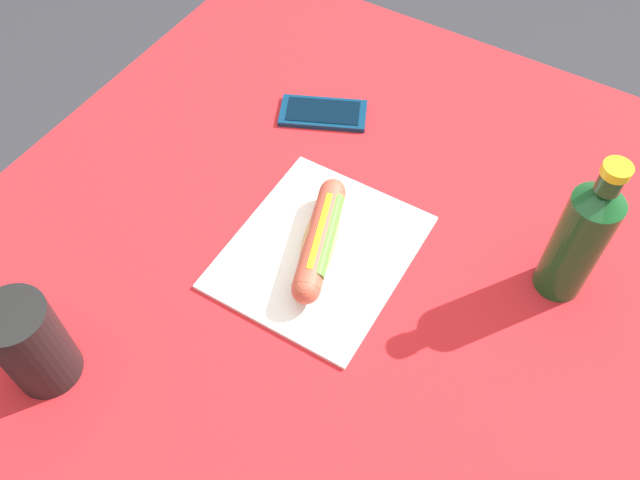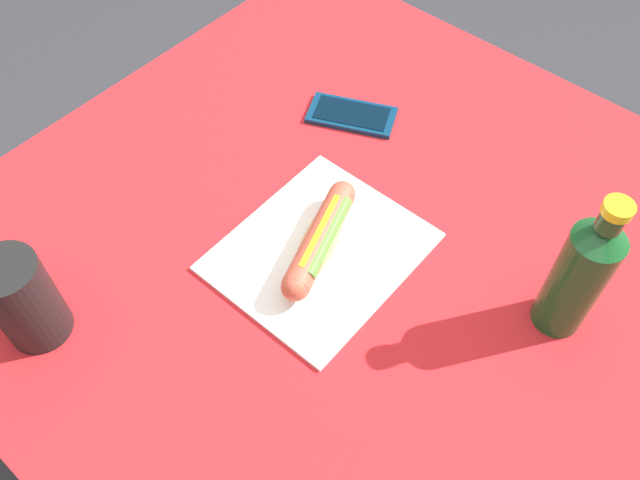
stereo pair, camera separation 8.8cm
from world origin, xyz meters
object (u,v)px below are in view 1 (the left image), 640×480
(hot_dog, at_px, (321,239))
(cell_phone, at_px, (323,113))
(soda_bottle, at_px, (580,238))
(drinking_cup, at_px, (31,344))

(hot_dog, height_order, cell_phone, hot_dog)
(hot_dog, relative_size, soda_bottle, 0.85)
(hot_dog, distance_m, soda_bottle, 0.33)
(drinking_cup, bearing_deg, cell_phone, 174.34)
(hot_dog, distance_m, cell_phone, 0.28)
(cell_phone, xyz_separation_m, drinking_cup, (0.56, -0.06, 0.06))
(soda_bottle, bearing_deg, hot_dog, -67.57)
(cell_phone, bearing_deg, soda_bottle, 75.11)
(soda_bottle, bearing_deg, drinking_cup, -47.85)
(cell_phone, relative_size, soda_bottle, 0.68)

